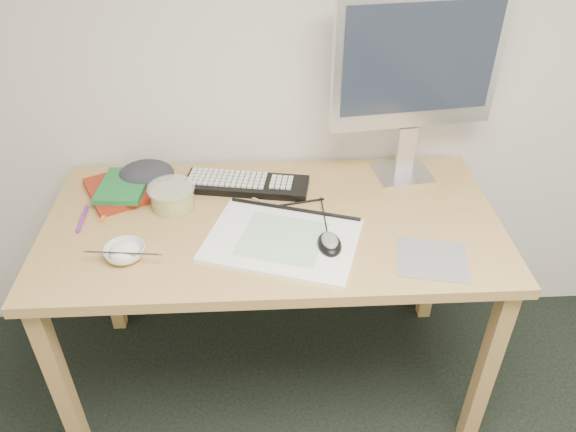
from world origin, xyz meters
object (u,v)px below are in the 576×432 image
at_px(desk, 273,240).
at_px(monitor, 417,66).
at_px(keyboard, 247,184).
at_px(rice_bowl, 125,253).
at_px(sketchpad, 282,240).

relative_size(desk, monitor, 2.25).
bearing_deg(keyboard, rice_bowl, -124.16).
bearing_deg(sketchpad, keyboard, 127.90).
distance_m(sketchpad, monitor, 0.68).
relative_size(sketchpad, monitor, 0.69).
bearing_deg(sketchpad, desk, 120.71).
bearing_deg(desk, sketchpad, -77.58).
distance_m(sketchpad, rice_bowl, 0.45).
bearing_deg(monitor, rice_bowl, -162.37).
bearing_deg(rice_bowl, keyboard, 45.70).
relative_size(keyboard, monitor, 0.66).
distance_m(desk, keyboard, 0.22).
xyz_separation_m(desk, sketchpad, (0.02, -0.11, 0.09)).
relative_size(sketchpad, keyboard, 1.05).
bearing_deg(monitor, sketchpad, -147.67).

